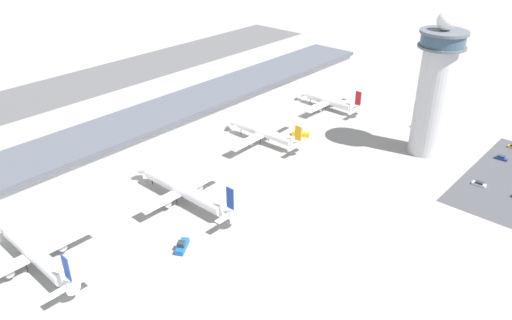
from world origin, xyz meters
TOP-DOWN VIEW (x-y plane):
  - ground_plane at (0.00, 0.00)m, footprint 1000.00×1000.00m
  - terminal_building at (0.00, 70.00)m, footprint 236.77×25.00m
  - runway_strip at (0.00, 157.74)m, footprint 355.16×44.00m
  - control_tower at (58.16, -13.06)m, footprint 16.86×16.86m
  - airplane_gate_alpha at (-75.85, 34.52)m, footprint 35.36×38.60m
  - airplane_gate_bravo at (-28.13, 29.52)m, footprint 32.52×44.72m
  - airplane_gate_charlie at (22.74, 38.76)m, footprint 38.05×35.25m
  - airplane_gate_delta at (70.57, 39.80)m, footprint 33.39×32.47m
  - service_truck_catering at (-44.92, 11.42)m, footprint 6.90×5.49m
  - service_truck_fuel at (37.79, 31.84)m, footprint 5.11×7.55m
  - service_truck_baggage at (77.37, -2.34)m, footprint 3.53×7.48m
  - car_navy_sedan at (71.54, -38.14)m, footprint 2.10×4.49m
  - car_blue_compact at (46.44, -38.85)m, footprint 1.90×4.64m

SIDE VIEW (x-z plane):
  - ground_plane at x=0.00m, z-range 0.00..0.00m
  - runway_strip at x=0.00m, z-range 0.00..0.01m
  - car_blue_compact at x=46.44m, z-range -0.17..1.37m
  - car_navy_sedan at x=71.54m, z-range -0.18..1.42m
  - service_truck_catering at x=-44.92m, z-range -0.43..2.38m
  - service_truck_fuel at x=37.79m, z-range -0.47..2.61m
  - service_truck_baggage at x=77.37m, z-range -0.47..2.61m
  - airplane_gate_delta at x=70.57m, z-range -2.30..9.98m
  - airplane_gate_alpha at x=-75.85m, z-range -2.38..10.98m
  - airplane_gate_charlie at x=22.74m, z-range -1.73..10.43m
  - airplane_gate_bravo at x=-28.13m, z-range -2.41..11.41m
  - terminal_building at x=0.00m, z-range 0.09..13.75m
  - control_tower at x=58.16m, z-range -0.74..53.19m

